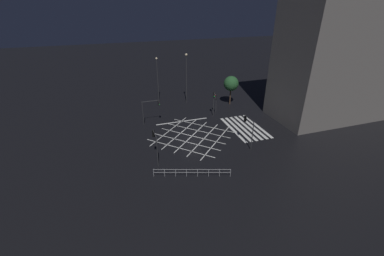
{
  "coord_description": "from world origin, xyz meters",
  "views": [
    {
      "loc": [
        -33.29,
        10.89,
        19.1
      ],
      "look_at": [
        0.0,
        0.0,
        1.38
      ],
      "focal_mm": 24.0,
      "sensor_mm": 36.0,
      "label": 1
    }
  ],
  "objects_px": {
    "traffic_light_sw_main": "(248,125)",
    "traffic_light_nw_main": "(155,140)",
    "traffic_light_ne_cross": "(152,106)",
    "traffic_light_se_main": "(214,99)",
    "street_lamp_west": "(186,71)",
    "street_lamp_east": "(157,75)",
    "street_tree_near": "(231,84)",
    "traffic_light_se_cross": "(216,100)"
  },
  "relations": [
    {
      "from": "street_lamp_east",
      "to": "traffic_light_nw_main",
      "type": "bearing_deg",
      "value": 167.53
    },
    {
      "from": "traffic_light_sw_main",
      "to": "street_tree_near",
      "type": "relative_size",
      "value": 0.77
    },
    {
      "from": "traffic_light_ne_cross",
      "to": "traffic_light_nw_main",
      "type": "height_order",
      "value": "traffic_light_nw_main"
    },
    {
      "from": "traffic_light_sw_main",
      "to": "street_tree_near",
      "type": "height_order",
      "value": "street_tree_near"
    },
    {
      "from": "traffic_light_sw_main",
      "to": "traffic_light_se_cross",
      "type": "height_order",
      "value": "traffic_light_sw_main"
    },
    {
      "from": "traffic_light_ne_cross",
      "to": "traffic_light_se_cross",
      "type": "xyz_separation_m",
      "value": [
        0.73,
        -11.84,
        -0.49
      ]
    },
    {
      "from": "traffic_light_sw_main",
      "to": "traffic_light_se_main",
      "type": "height_order",
      "value": "traffic_light_se_main"
    },
    {
      "from": "traffic_light_ne_cross",
      "to": "traffic_light_se_cross",
      "type": "relative_size",
      "value": 1.14
    },
    {
      "from": "traffic_light_nw_main",
      "to": "traffic_light_se_cross",
      "type": "relative_size",
      "value": 1.15
    },
    {
      "from": "traffic_light_ne_cross",
      "to": "street_lamp_east",
      "type": "height_order",
      "value": "street_lamp_east"
    },
    {
      "from": "traffic_light_se_main",
      "to": "street_lamp_east",
      "type": "xyz_separation_m",
      "value": [
        10.05,
        7.95,
        2.43
      ]
    },
    {
      "from": "traffic_light_se_main",
      "to": "traffic_light_sw_main",
      "type": "bearing_deg",
      "value": 3.01
    },
    {
      "from": "traffic_light_se_cross",
      "to": "street_tree_near",
      "type": "relative_size",
      "value": 0.64
    },
    {
      "from": "traffic_light_sw_main",
      "to": "traffic_light_ne_cross",
      "type": "bearing_deg",
      "value": 45.38
    },
    {
      "from": "traffic_light_se_main",
      "to": "street_lamp_west",
      "type": "bearing_deg",
      "value": -161.78
    },
    {
      "from": "traffic_light_se_main",
      "to": "traffic_light_ne_cross",
      "type": "bearing_deg",
      "value": -91.43
    },
    {
      "from": "traffic_light_nw_main",
      "to": "street_lamp_east",
      "type": "height_order",
      "value": "street_lamp_east"
    },
    {
      "from": "traffic_light_se_cross",
      "to": "street_lamp_west",
      "type": "distance_m",
      "value": 8.65
    },
    {
      "from": "street_lamp_east",
      "to": "street_tree_near",
      "type": "height_order",
      "value": "street_lamp_east"
    },
    {
      "from": "street_lamp_east",
      "to": "traffic_light_se_cross",
      "type": "bearing_deg",
      "value": -135.94
    },
    {
      "from": "traffic_light_se_main",
      "to": "street_lamp_west",
      "type": "xyz_separation_m",
      "value": [
        7.96,
        2.62,
        3.24
      ]
    },
    {
      "from": "street_lamp_east",
      "to": "street_lamp_west",
      "type": "relative_size",
      "value": 0.92
    },
    {
      "from": "traffic_light_sw_main",
      "to": "street_lamp_east",
      "type": "height_order",
      "value": "street_lamp_east"
    },
    {
      "from": "traffic_light_sw_main",
      "to": "street_tree_near",
      "type": "distance_m",
      "value": 16.37
    },
    {
      "from": "traffic_light_sw_main",
      "to": "street_lamp_east",
      "type": "distance_m",
      "value": 23.03
    },
    {
      "from": "traffic_light_nw_main",
      "to": "street_lamp_east",
      "type": "bearing_deg",
      "value": -12.47
    },
    {
      "from": "traffic_light_se_cross",
      "to": "street_tree_near",
      "type": "bearing_deg",
      "value": -143.57
    },
    {
      "from": "traffic_light_sw_main",
      "to": "street_lamp_west",
      "type": "height_order",
      "value": "street_lamp_west"
    },
    {
      "from": "traffic_light_sw_main",
      "to": "traffic_light_nw_main",
      "type": "distance_m",
      "value": 13.23
    },
    {
      "from": "traffic_light_nw_main",
      "to": "traffic_light_se_cross",
      "type": "distance_m",
      "value": 18.11
    },
    {
      "from": "street_lamp_east",
      "to": "traffic_light_ne_cross",
      "type": "bearing_deg",
      "value": 162.49
    },
    {
      "from": "traffic_light_sw_main",
      "to": "traffic_light_se_main",
      "type": "bearing_deg",
      "value": 3.01
    },
    {
      "from": "street_tree_near",
      "to": "traffic_light_sw_main",
      "type": "bearing_deg",
      "value": 162.84
    },
    {
      "from": "traffic_light_sw_main",
      "to": "traffic_light_nw_main",
      "type": "bearing_deg",
      "value": 89.69
    },
    {
      "from": "traffic_light_se_cross",
      "to": "traffic_light_ne_cross",
      "type": "bearing_deg",
      "value": 3.53
    },
    {
      "from": "street_lamp_west",
      "to": "street_tree_near",
      "type": "relative_size",
      "value": 1.72
    },
    {
      "from": "traffic_light_sw_main",
      "to": "traffic_light_se_cross",
      "type": "relative_size",
      "value": 1.2
    },
    {
      "from": "street_lamp_east",
      "to": "street_lamp_west",
      "type": "bearing_deg",
      "value": -111.4
    },
    {
      "from": "traffic_light_se_cross",
      "to": "street_lamp_east",
      "type": "xyz_separation_m",
      "value": [
        9.04,
        8.75,
        3.04
      ]
    },
    {
      "from": "traffic_light_sw_main",
      "to": "street_lamp_east",
      "type": "relative_size",
      "value": 0.49
    },
    {
      "from": "traffic_light_ne_cross",
      "to": "traffic_light_nw_main",
      "type": "distance_m",
      "value": 11.52
    },
    {
      "from": "street_lamp_west",
      "to": "street_lamp_east",
      "type": "bearing_deg",
      "value": 68.6
    }
  ]
}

